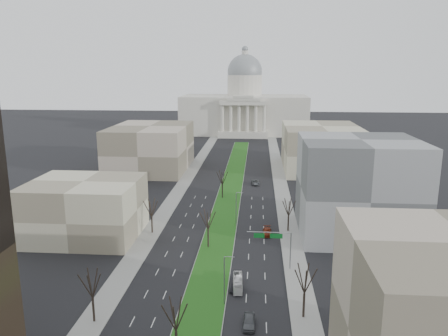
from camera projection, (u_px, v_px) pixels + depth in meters
The scene contains 24 objects.
ground at pixel (229, 198), 140.39m from camera, with size 600.00×600.00×0.00m, color black.
median at pixel (228, 199), 139.38m from camera, with size 8.00×222.03×0.20m.
sidewalk_left at pixel (157, 223), 117.40m from camera, with size 5.00×330.00×0.15m, color gray.
sidewalk_right at pixel (288, 227), 114.72m from camera, with size 5.00×330.00×0.15m, color gray.
capitol at pixel (244, 108), 282.23m from camera, with size 80.00×46.00×55.00m.
building_beige_left at pixel (85, 209), 107.33m from camera, with size 26.00×22.00×14.00m, color gray.
building_grey_right at pixel (358, 187), 107.91m from camera, with size 28.00×26.00×24.00m, color #5D5F62.
building_far_left at pixel (151, 148), 179.97m from camera, with size 30.00×40.00×18.00m, color gray.
building_far_right at pixel (321, 148), 179.48m from camera, with size 30.00×40.00×18.00m, color gray.
tree_left_mid at pixel (92, 283), 70.15m from camera, with size 5.40×5.40×9.72m.
tree_left_far at pixel (151, 207), 109.08m from camera, with size 5.28×5.28×9.50m.
tree_right_mid at pixel (305, 278), 71.37m from camera, with size 5.52×5.52×9.94m.
tree_right_far at pixel (289, 207), 110.40m from camera, with size 5.04×5.04×9.07m.
tree_median_a at pixel (176, 314), 61.21m from camera, with size 5.40×5.40×9.72m.
tree_median_b at pixel (208, 219), 100.10m from camera, with size 5.40×5.40×9.72m.
tree_median_c at pixel (222, 177), 138.99m from camera, with size 5.40×5.40×9.72m.
streetlamp_median_b at pixel (225, 280), 75.84m from camera, with size 1.90×0.20×9.16m.
streetlamp_median_c at pixel (236, 208), 114.73m from camera, with size 1.90×0.20×9.16m.
mast_arm_signs at pixel (278, 241), 89.42m from camera, with size 9.12×0.24×8.09m.
car_grey_near at pixel (249, 321), 70.28m from camera, with size 2.01×5.00×1.70m, color #494C51.
car_black at pixel (236, 286), 81.95m from camera, with size 1.40×4.03×1.33m, color black.
car_red at pixel (267, 232), 109.26m from camera, with size 2.20×5.42×1.57m, color #621E0D.
car_grey_far at pixel (255, 183), 156.76m from camera, with size 2.62×5.68×1.58m, color #54585D.
box_van at pixel (238, 283), 82.68m from camera, with size 1.69×7.21×2.01m, color white.
Camera 1 is at (9.11, -14.47, 40.50)m, focal length 35.00 mm.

